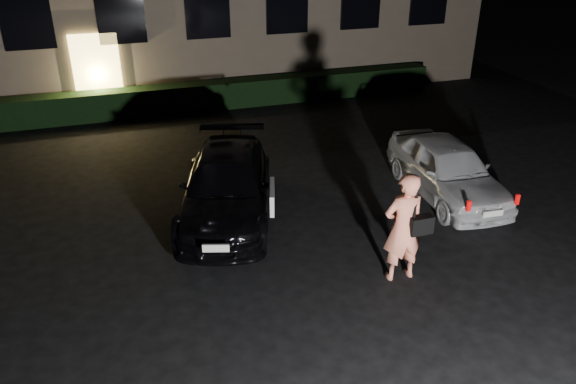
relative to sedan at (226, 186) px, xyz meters
name	(u,v)px	position (x,y,z in m)	size (l,w,h in m)	color
ground	(340,294)	(1.18, -3.38, -0.64)	(80.00, 80.00, 0.00)	black
hedge	(215,95)	(1.18, 7.12, -0.21)	(15.00, 0.70, 0.85)	black
sedan	(226,186)	(0.00, 0.00, 0.00)	(3.00, 4.74, 1.28)	black
hatch	(447,169)	(4.85, -0.66, 0.00)	(1.73, 3.84, 1.28)	silver
man	(404,227)	(2.35, -3.21, 0.36)	(0.82, 0.49, 2.00)	#FF8D6C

